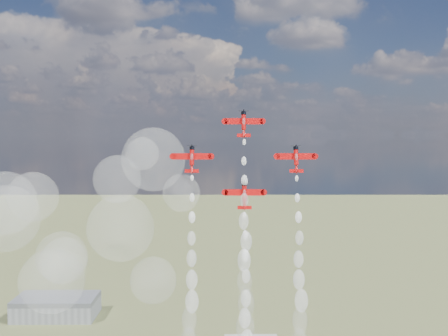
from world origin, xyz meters
TOP-DOWN VIEW (x-y plane):
  - hangar at (-120.00, 180.00)m, footprint 50.00×28.00m
  - plane_lead at (-10.68, 16.26)m, footprint 11.56×4.41m
  - plane_left at (-26.31, 13.49)m, footprint 11.56×4.41m
  - plane_right at (4.95, 13.49)m, footprint 11.56×4.41m
  - plane_slot at (-10.68, 10.73)m, footprint 11.56×4.41m
  - smoke_trail_lead at (-10.75, 3.91)m, footprint 5.29×17.00m
  - smoke_trail_left at (-26.55, 1.77)m, footprint 5.54×15.91m
  - smoke_trail_right at (4.65, 1.51)m, footprint 5.20×15.94m
  - drifted_smoke_cloud at (-61.77, 22.96)m, footprint 69.39×40.23m

SIDE VIEW (x-z plane):
  - hangar at x=-120.00m, z-range 0.00..13.00m
  - smoke_trail_right at x=4.65m, z-range 33.57..87.66m
  - smoke_trail_left at x=-26.55m, z-range 33.40..87.90m
  - smoke_trail_lead at x=-10.75m, z-range 43.60..98.59m
  - drifted_smoke_cloud at x=-61.77m, z-range 57.57..115.89m
  - plane_slot at x=-10.68m, z-range 92.20..100.31m
  - plane_left at x=-26.31m, z-range 102.79..110.90m
  - plane_right at x=4.95m, z-range 102.79..110.90m
  - plane_lead at x=-10.68m, z-range 113.38..121.48m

